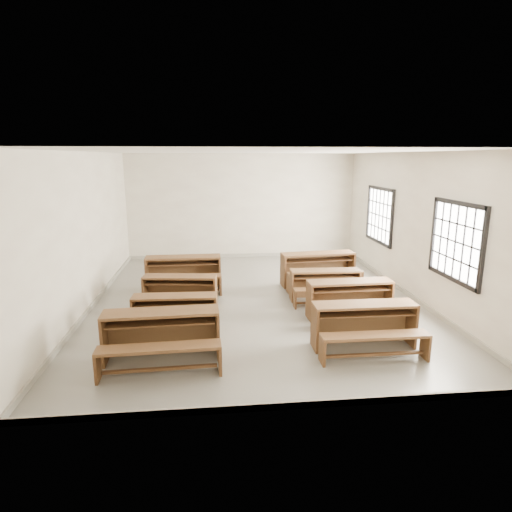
{
  "coord_description": "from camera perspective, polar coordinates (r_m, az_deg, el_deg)",
  "views": [
    {
      "loc": [
        -0.94,
        -8.97,
        3.09
      ],
      "look_at": [
        0.0,
        0.0,
        1.0
      ],
      "focal_mm": 30.0,
      "sensor_mm": 36.0,
      "label": 1
    }
  ],
  "objects": [
    {
      "name": "desk_set_0",
      "position": [
        6.81,
        -12.49,
        -9.97
      ],
      "size": [
        1.8,
        0.98,
        0.8
      ],
      "rotation": [
        0.0,
        0.0,
        0.04
      ],
      "color": "brown",
      "rests_on": "ground"
    },
    {
      "name": "desk_set_7",
      "position": [
        10.58,
        8.33,
        -1.41
      ],
      "size": [
        1.87,
        1.09,
        0.81
      ],
      "rotation": [
        0.0,
        0.0,
        0.09
      ],
      "color": "brown",
      "rests_on": "ground"
    },
    {
      "name": "room",
      "position": [
        9.08,
        0.57,
        7.06
      ],
      "size": [
        8.5,
        8.5,
        3.2
      ],
      "color": "slate",
      "rests_on": "ground"
    },
    {
      "name": "desk_set_4",
      "position": [
        7.31,
        14.32,
        -8.63
      ],
      "size": [
        1.69,
        0.88,
        0.76
      ],
      "rotation": [
        0.0,
        0.0,
        -0.0
      ],
      "color": "brown",
      "rests_on": "ground"
    },
    {
      "name": "desk_set_3",
      "position": [
        10.31,
        -9.65,
        -1.9
      ],
      "size": [
        1.78,
        0.94,
        0.79
      ],
      "rotation": [
        0.0,
        0.0,
        0.01
      ],
      "color": "brown",
      "rests_on": "ground"
    },
    {
      "name": "desk_set_6",
      "position": [
        9.51,
        9.23,
        -3.57
      ],
      "size": [
        1.54,
        0.83,
        0.68
      ],
      "rotation": [
        0.0,
        0.0,
        -0.03
      ],
      "color": "brown",
      "rests_on": "ground"
    },
    {
      "name": "desk_set_1",
      "position": [
        7.86,
        -10.79,
        -7.25
      ],
      "size": [
        1.53,
        0.84,
        0.68
      ],
      "rotation": [
        0.0,
        0.0,
        -0.04
      ],
      "color": "brown",
      "rests_on": "ground"
    },
    {
      "name": "desk_set_2",
      "position": [
        9.06,
        -10.14,
        -4.44
      ],
      "size": [
        1.6,
        0.97,
        0.68
      ],
      "rotation": [
        0.0,
        0.0,
        -0.12
      ],
      "color": "brown",
      "rests_on": "ground"
    },
    {
      "name": "desk_set_5",
      "position": [
        8.56,
        12.48,
        -5.35
      ],
      "size": [
        1.68,
        0.91,
        0.74
      ],
      "rotation": [
        0.0,
        0.0,
        0.03
      ],
      "color": "brown",
      "rests_on": "ground"
    }
  ]
}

